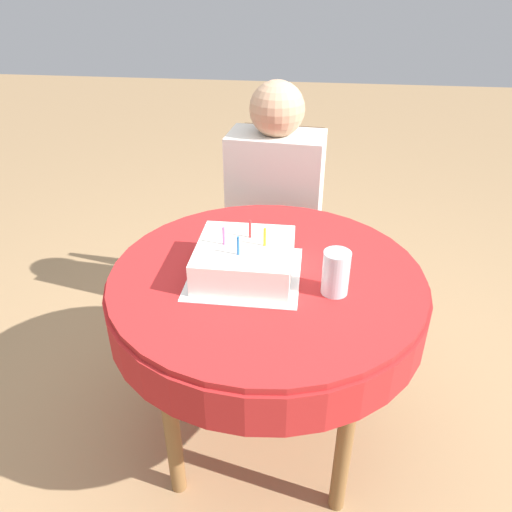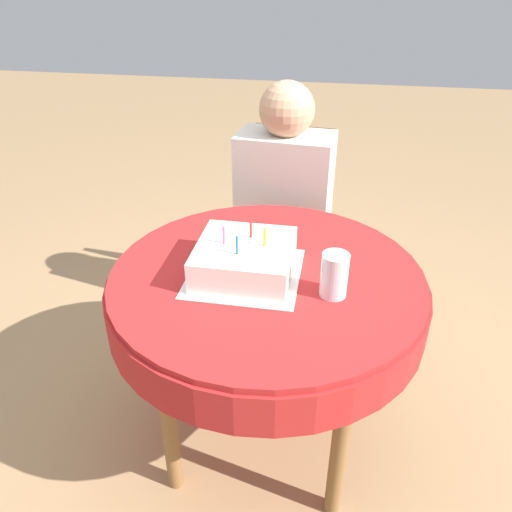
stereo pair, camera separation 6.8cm
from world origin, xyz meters
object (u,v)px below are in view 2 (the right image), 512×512
chair (286,224)px  birthday_cake (245,259)px  person (283,190)px  drinking_glass (334,275)px

chair → birthday_cake: chair is taller
person → birthday_cake: person is taller
person → drinking_glass: size_ratio=8.66×
chair → person: 0.22m
chair → drinking_glass: (0.23, -0.85, 0.30)m
drinking_glass → birthday_cake: bearing=166.5°
person → drinking_glass: (0.24, -0.76, 0.09)m
chair → birthday_cake: size_ratio=3.21×
chair → drinking_glass: size_ratio=6.90×
chair → person: size_ratio=0.80×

